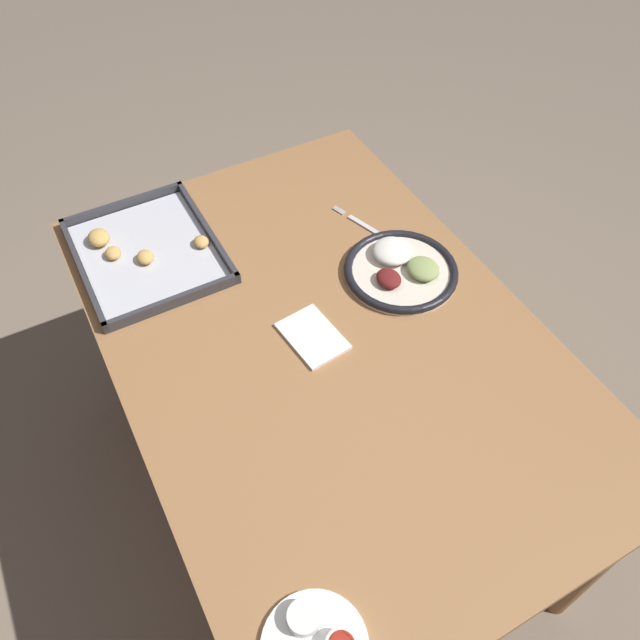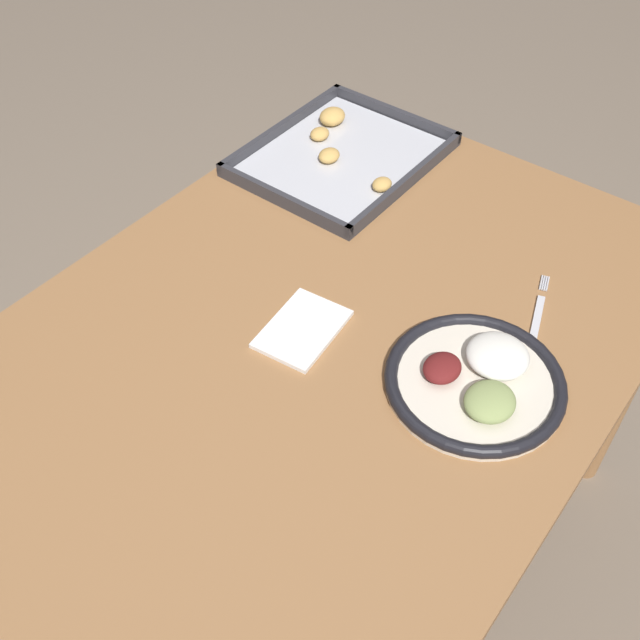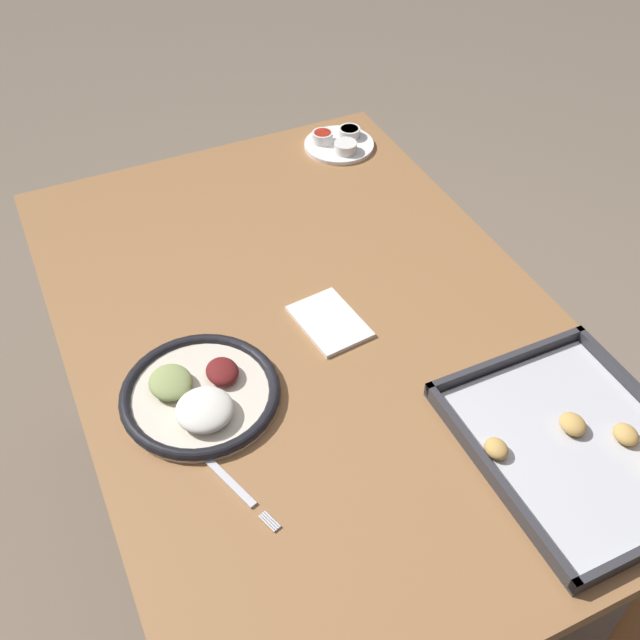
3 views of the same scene
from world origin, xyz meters
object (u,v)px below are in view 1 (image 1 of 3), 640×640
object	(u,v)px
baking_tray	(145,251)
napkin	(313,336)
dinner_plate	(401,269)
fork	(369,228)

from	to	relation	value
baking_tray	napkin	world-z (taller)	baking_tray
napkin	dinner_plate	bearing A→B (deg)	-75.23
dinner_plate	fork	bearing A→B (deg)	-5.15
fork	baking_tray	distance (m)	0.55
fork	baking_tray	size ratio (longest dim) A/B	0.53
dinner_plate	baking_tray	bearing A→B (deg)	55.66
baking_tray	napkin	distance (m)	0.48
napkin	fork	bearing A→B (deg)	-50.48
dinner_plate	fork	distance (m)	0.17
dinner_plate	baking_tray	world-z (taller)	dinner_plate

